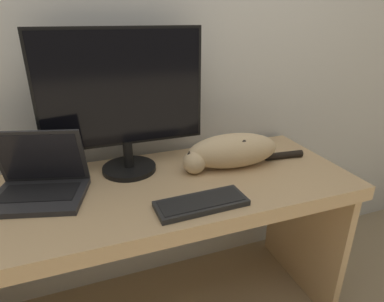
{
  "coord_description": "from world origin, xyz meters",
  "views": [
    {
      "loc": [
        -0.18,
        -0.78,
        1.35
      ],
      "look_at": [
        0.2,
        0.28,
        0.87
      ],
      "focal_mm": 30.0,
      "sensor_mm": 36.0,
      "label": 1
    }
  ],
  "objects_px": {
    "monitor": "(123,99)",
    "external_keyboard": "(201,203)",
    "cat": "(231,151)",
    "laptop": "(39,184)"
  },
  "relations": [
    {
      "from": "monitor",
      "to": "external_keyboard",
      "type": "relative_size",
      "value": 1.99
    },
    {
      "from": "laptop",
      "to": "cat",
      "type": "bearing_deg",
      "value": 13.82
    },
    {
      "from": "laptop",
      "to": "external_keyboard",
      "type": "relative_size",
      "value": 1.15
    },
    {
      "from": "monitor",
      "to": "laptop",
      "type": "height_order",
      "value": "monitor"
    },
    {
      "from": "cat",
      "to": "monitor",
      "type": "bearing_deg",
      "value": 169.92
    },
    {
      "from": "monitor",
      "to": "laptop",
      "type": "distance_m",
      "value": 0.44
    },
    {
      "from": "external_keyboard",
      "to": "cat",
      "type": "distance_m",
      "value": 0.35
    },
    {
      "from": "monitor",
      "to": "external_keyboard",
      "type": "height_order",
      "value": "monitor"
    },
    {
      "from": "laptop",
      "to": "external_keyboard",
      "type": "xyz_separation_m",
      "value": [
        0.53,
        -0.27,
        -0.04
      ]
    },
    {
      "from": "cat",
      "to": "external_keyboard",
      "type": "bearing_deg",
      "value": -127.64
    }
  ]
}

